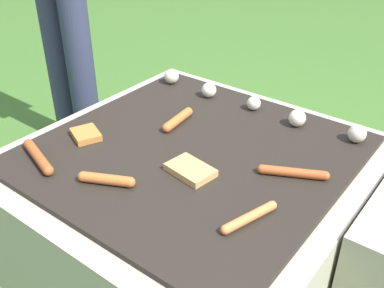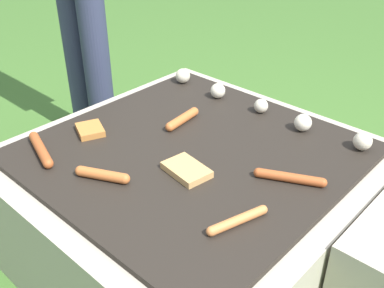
# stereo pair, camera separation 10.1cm
# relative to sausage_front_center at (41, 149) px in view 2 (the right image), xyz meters

# --- Properties ---
(ground_plane) EXTENTS (14.00, 14.00, 0.00)m
(ground_plane) POSITION_rel_sausage_front_center_xyz_m (0.31, 0.32, -0.44)
(ground_plane) COLOR #3D6628
(grill) EXTENTS (0.99, 0.99, 0.42)m
(grill) POSITION_rel_sausage_front_center_xyz_m (0.31, 0.32, -0.23)
(grill) COLOR #A89E8C
(grill) RESTS_ON ground_plane
(sausage_front_center) EXTENTS (0.19, 0.08, 0.03)m
(sausage_front_center) POSITION_rel_sausage_front_center_xyz_m (0.00, 0.00, 0.00)
(sausage_front_center) COLOR #A34C23
(sausage_front_center) RESTS_ON grill
(sausage_front_right) EXTENTS (0.04, 0.16, 0.03)m
(sausage_front_right) POSITION_rel_sausage_front_center_xyz_m (0.18, 0.42, 0.00)
(sausage_front_right) COLOR #B7602D
(sausage_front_right) RESTS_ON grill
(sausage_front_left) EXTENTS (0.07, 0.17, 0.02)m
(sausage_front_left) POSITION_rel_sausage_front_center_xyz_m (0.62, 0.15, -0.00)
(sausage_front_left) COLOR #C6753D
(sausage_front_left) RESTS_ON grill
(sausage_mid_right) EXTENTS (0.18, 0.10, 0.03)m
(sausage_mid_right) POSITION_rel_sausage_front_center_xyz_m (0.62, 0.38, -0.00)
(sausage_mid_right) COLOR #A34C23
(sausage_mid_right) RESTS_ON grill
(sausage_back_center) EXTENTS (0.15, 0.09, 0.03)m
(sausage_back_center) POSITION_rel_sausage_front_center_xyz_m (0.24, 0.04, -0.00)
(sausage_back_center) COLOR #B7602D
(sausage_back_center) RESTS_ON grill
(bread_slice_right) EXTENTS (0.14, 0.11, 0.02)m
(bread_slice_right) POSITION_rel_sausage_front_center_xyz_m (0.38, 0.22, -0.00)
(bread_slice_right) COLOR tan
(bread_slice_right) RESTS_ON grill
(bread_slice_center) EXTENTS (0.12, 0.11, 0.02)m
(bread_slice_center) POSITION_rel_sausage_front_center_xyz_m (0.00, 0.17, -0.00)
(bread_slice_center) COLOR #B27033
(bread_slice_center) RESTS_ON grill
(mushroom_row) EXTENTS (0.79, 0.08, 0.06)m
(mushroom_row) POSITION_rel_sausage_front_center_xyz_m (0.32, 0.66, 0.01)
(mushroom_row) COLOR beige
(mushroom_row) RESTS_ON grill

